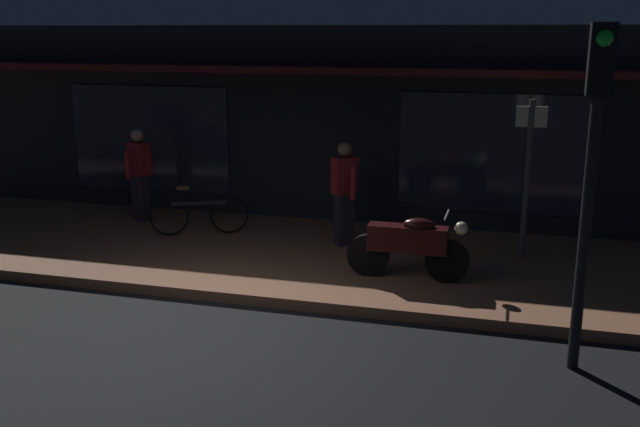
# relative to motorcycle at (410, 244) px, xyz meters

# --- Properties ---
(ground_plane) EXTENTS (60.00, 60.00, 0.00)m
(ground_plane) POSITION_rel_motorcycle_xyz_m (-2.21, -2.21, -0.65)
(ground_plane) COLOR black
(sidewalk_slab) EXTENTS (18.00, 4.00, 0.15)m
(sidewalk_slab) POSITION_rel_motorcycle_xyz_m (-2.21, 0.79, -0.57)
(sidewalk_slab) COLOR brown
(sidewalk_slab) RESTS_ON ground_plane
(storefront_building) EXTENTS (18.00, 3.30, 3.60)m
(storefront_building) POSITION_rel_motorcycle_xyz_m (-2.21, 4.18, 1.16)
(storefront_building) COLOR black
(storefront_building) RESTS_ON ground_plane
(motorcycle) EXTENTS (1.70, 0.55, 0.97)m
(motorcycle) POSITION_rel_motorcycle_xyz_m (0.00, 0.00, 0.00)
(motorcycle) COLOR black
(motorcycle) RESTS_ON sidewalk_slab
(bicycle_parked) EXTENTS (1.54, 0.72, 0.91)m
(bicycle_parked) POSITION_rel_motorcycle_xyz_m (-3.76, 1.28, -0.14)
(bicycle_parked) COLOR black
(bicycle_parked) RESTS_ON sidewalk_slab
(person_photographer) EXTENTS (0.43, 0.60, 1.67)m
(person_photographer) POSITION_rel_motorcycle_xyz_m (-5.16, 1.86, 0.38)
(person_photographer) COLOR #28232D
(person_photographer) RESTS_ON sidewalk_slab
(person_bystander) EXTENTS (0.50, 0.49, 1.67)m
(person_bystander) POSITION_rel_motorcycle_xyz_m (-1.26, 1.36, 0.38)
(person_bystander) COLOR #28232D
(person_bystander) RESTS_ON sidewalk_slab
(sign_post) EXTENTS (0.44, 0.09, 2.40)m
(sign_post) POSITION_rel_motorcycle_xyz_m (1.52, 1.38, 0.86)
(sign_post) COLOR #47474C
(sign_post) RESTS_ON sidewalk_slab
(traffic_light_pole) EXTENTS (0.24, 0.33, 3.60)m
(traffic_light_pole) POSITION_rel_motorcycle_xyz_m (2.06, -1.95, 1.83)
(traffic_light_pole) COLOR black
(traffic_light_pole) RESTS_ON ground_plane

